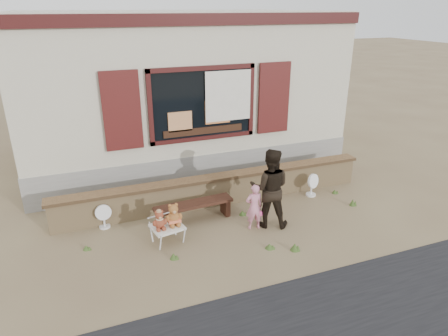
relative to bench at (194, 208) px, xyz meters
name	(u,v)px	position (x,y,z in m)	size (l,w,h in m)	color
ground	(234,224)	(0.73, -0.41, -0.30)	(80.00, 80.00, 0.00)	brown
shopfront	(175,87)	(0.73, 4.08, 1.69)	(8.04, 5.13, 4.00)	gray
brick_wall	(218,189)	(0.73, 0.59, 0.04)	(7.10, 0.36, 0.67)	tan
bench	(194,208)	(0.00, 0.00, 0.00)	(1.65, 0.45, 0.42)	black
folding_chair	(167,227)	(-0.69, -0.58, 0.01)	(0.64, 0.59, 0.34)	silver
teddy_bear_left	(159,219)	(-0.83, -0.61, 0.22)	(0.27, 0.23, 0.37)	brown
teddy_bear_right	(173,214)	(-0.55, -0.56, 0.26)	(0.32, 0.27, 0.43)	brown
child	(254,207)	(1.03, -0.70, 0.17)	(0.35, 0.23, 0.95)	pink
adult	(270,188)	(1.36, -0.67, 0.51)	(0.79, 0.61, 1.62)	black
fan_left	(103,216)	(-1.75, 0.39, -0.05)	(0.32, 0.22, 0.51)	white
fan_right	(312,185)	(2.90, 0.17, -0.03)	(0.35, 0.23, 0.55)	white
grass_tufts	(268,229)	(1.23, -0.91, -0.24)	(5.75, 1.88, 0.16)	#3A5421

